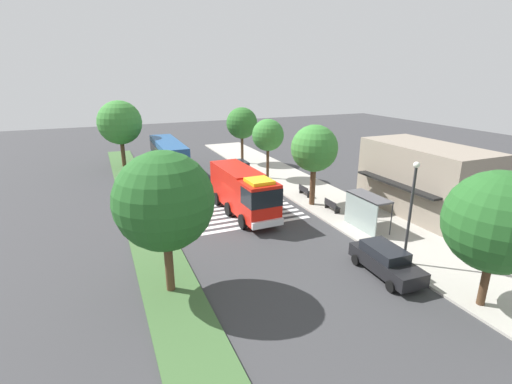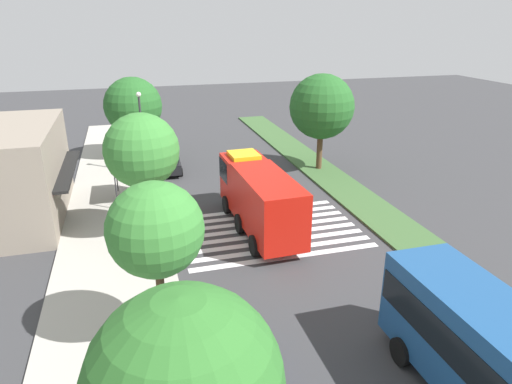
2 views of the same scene
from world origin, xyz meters
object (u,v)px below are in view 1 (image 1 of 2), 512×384
Objects in this scene: bus_stop_shelter at (365,206)px; bench_near_shelter at (332,205)px; median_tree_far_west at (120,123)px; bench_west_of_shelter at (305,191)px; median_tree_west at (164,201)px; street_lamp at (411,205)px; fire_hydrant at (249,166)px; parked_car_west at (240,168)px; sidewalk_tree_west at (268,135)px; fire_truck at (244,191)px; sidewalk_tree_center at (314,149)px; transit_bus at (169,154)px; sidewalk_tree_far_west at (242,123)px; parked_car_mid at (386,261)px; sidewalk_tree_east at (497,222)px.

bus_stop_shelter reaches higher than bench_near_shelter.
bus_stop_shelter is 0.45× the size of median_tree_far_west.
bench_near_shelter is at bearing 0.00° from bench_west_of_shelter.
street_lamp is at bearing 79.10° from median_tree_west.
median_tree_far_west is 11.15× the size of fire_hydrant.
sidewalk_tree_west is (2.53, 2.20, 3.91)m from parked_car_west.
bench_west_of_shelter is at bearing 105.21° from fire_truck.
bench_near_shelter is at bearing 4.27° from fire_hydrant.
median_tree_far_west is at bearing -119.22° from fire_hydrant.
bus_stop_shelter is 0.51× the size of sidewalk_tree_center.
transit_bus is 9.67m from sidewalk_tree_far_west.
bus_stop_shelter is at bearing 3.48° from fire_hydrant.
fire_truck is at bearing -23.30° from fire_hydrant.
fire_truck is 12.19m from parked_car_west.
street_lamp is 13.69m from median_tree_west.
parked_car_mid is 12.68m from median_tree_west.
median_tree_west is 26.15m from fire_hydrant.
fire_hydrant is (7.43, 13.29, -4.88)m from median_tree_far_west.
sidewalk_tree_west is at bearing 6.72° from fire_hydrant.
sidewalk_tree_east is 15.61m from median_tree_west.
median_tree_far_west reaches higher than sidewalk_tree_center.
transit_bus reaches higher than parked_car_west.
fire_hydrant is at bearing 60.78° from median_tree_far_west.
bench_west_of_shelter is 18.69m from median_tree_west.
bench_near_shelter is at bearing 69.74° from fire_truck.
parked_car_west is at bearing -170.76° from bus_stop_shelter.
sidewalk_tree_east is 0.91× the size of median_tree_west.
bench_west_of_shelter is at bearing 177.96° from sidewalk_tree_east.
sidewalk_tree_west is 9.16m from sidewalk_tree_center.
sidewalk_tree_center reaches higher than street_lamp.
fire_truck is 5.70× the size of bench_west_of_shelter.
fire_truck is at bearing -108.27° from bench_near_shelter.
median_tree_west is at bearing -28.49° from sidewalk_tree_far_west.
fire_truck reaches higher than parked_car_west.
bench_near_shelter is at bearing 32.28° from median_tree_far_west.
median_tree_far_west is at bearing -146.50° from sidewalk_tree_center.
bench_near_shelter is 0.26× the size of street_lamp.
sidewalk_tree_far_west is (-18.77, -0.65, 4.50)m from bench_near_shelter.
sidewalk_tree_center reaches higher than parked_car_mid.
street_lamp is at bearing 22.66° from median_tree_far_west.
fire_hydrant is at bearing 137.12° from parked_car_west.
sidewalk_tree_west reaches higher than fire_truck.
fire_hydrant is (-15.42, -1.15, -0.10)m from bench_near_shelter.
parked_car_mid is at bearing -27.20° from bus_stop_shelter.
bench_west_of_shelter is at bearing 37.99° from median_tree_far_west.
street_lamp reaches higher than bench_west_of_shelter.
fire_truck is at bearing -17.25° from parked_car_west.
median_tree_far_west is (-32.06, -13.39, 1.57)m from street_lamp.
sidewalk_tree_far_west reaches higher than parked_car_mid.
fire_truck is 2.60× the size of bus_stop_shelter.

